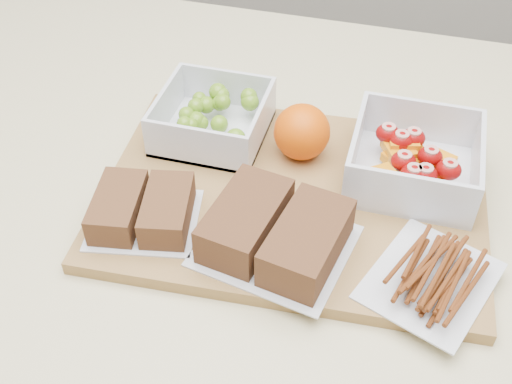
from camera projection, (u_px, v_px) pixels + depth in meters
cutting_board at (293, 197)px, 0.72m from camera, size 0.44×0.33×0.02m
grape_container at (215, 118)px, 0.77m from camera, size 0.13×0.13×0.05m
fruit_container at (413, 162)px, 0.72m from camera, size 0.14×0.14×0.06m
orange at (302, 132)px, 0.74m from camera, size 0.07×0.07×0.07m
sandwich_bag_left at (143, 209)px, 0.67m from camera, size 0.13×0.12×0.03m
sandwich_bag_center at (276, 232)px, 0.64m from camera, size 0.17×0.15×0.04m
pretzel_bag at (433, 272)px, 0.61m from camera, size 0.15×0.16×0.03m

